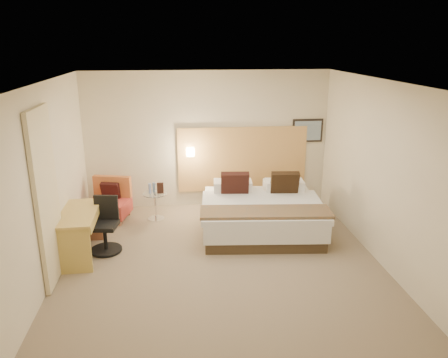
{
  "coord_description": "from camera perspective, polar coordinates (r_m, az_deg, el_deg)",
  "views": [
    {
      "loc": [
        -0.6,
        -5.95,
        3.22
      ],
      "look_at": [
        0.14,
        0.76,
        1.08
      ],
      "focal_mm": 35.0,
      "sensor_mm": 36.0,
      "label": 1
    }
  ],
  "objects": [
    {
      "name": "wall_right",
      "position": [
        6.93,
        19.76,
        0.84
      ],
      "size": [
        0.02,
        5.0,
        2.7
      ],
      "primitive_type": "cube",
      "color": "beige",
      "rests_on": "floor"
    },
    {
      "name": "side_table",
      "position": [
        8.3,
        -8.93,
        -3.34
      ],
      "size": [
        0.48,
        0.48,
        0.52
      ],
      "color": "white",
      "rests_on": "floor"
    },
    {
      "name": "headboard_panel",
      "position": [
        8.82,
        2.43,
        2.64
      ],
      "size": [
        2.6,
        0.04,
        1.3
      ],
      "primitive_type": "cube",
      "color": "tan",
      "rests_on": "wall_back"
    },
    {
      "name": "bottle_b",
      "position": [
        8.26,
        -9.13,
        -1.09
      ],
      "size": [
        0.06,
        0.06,
        0.19
      ],
      "primitive_type": "cylinder",
      "rotation": [
        0.0,
        0.0,
        -0.03
      ],
      "color": "#7998BB",
      "rests_on": "side_table"
    },
    {
      "name": "menu_folder",
      "position": [
        8.18,
        -8.32,
        -1.17
      ],
      "size": [
        0.12,
        0.05,
        0.2
      ],
      "primitive_type": "cube",
      "rotation": [
        0.0,
        0.0,
        -0.03
      ],
      "color": "#311A14",
      "rests_on": "side_table"
    },
    {
      "name": "art_canvas",
      "position": [
        8.98,
        10.89,
        6.21
      ],
      "size": [
        0.54,
        0.01,
        0.39
      ],
      "primitive_type": "cube",
      "color": "gray",
      "rests_on": "wall_back"
    },
    {
      "name": "desk_chair",
      "position": [
        7.23,
        -15.22,
        -6.37
      ],
      "size": [
        0.57,
        0.57,
        0.88
      ],
      "color": "black",
      "rests_on": "floor"
    },
    {
      "name": "wall_left",
      "position": [
        6.5,
        -22.14,
        -0.5
      ],
      "size": [
        0.02,
        5.0,
        2.7
      ],
      "primitive_type": "cube",
      "color": "beige",
      "rests_on": "floor"
    },
    {
      "name": "desk",
      "position": [
        7.07,
        -18.21,
        -5.27
      ],
      "size": [
        0.56,
        1.19,
        0.74
      ],
      "color": "tan",
      "rests_on": "floor"
    },
    {
      "name": "lamp_shade",
      "position": [
        8.57,
        -4.41,
        3.54
      ],
      "size": [
        0.15,
        0.15,
        0.15
      ],
      "primitive_type": "cube",
      "color": "#FBE9C3",
      "rests_on": "wall_back"
    },
    {
      "name": "lounge_chair",
      "position": [
        8.52,
        -14.74,
        -3.02
      ],
      "size": [
        0.86,
        0.8,
        0.77
      ],
      "color": "tan",
      "rests_on": "floor"
    },
    {
      "name": "curtain",
      "position": [
        6.3,
        -22.15,
        -2.31
      ],
      "size": [
        0.06,
        0.9,
        2.42
      ],
      "primitive_type": "cube",
      "color": "beige",
      "rests_on": "wall_left"
    },
    {
      "name": "wall_back",
      "position": [
        8.69,
        -2.17,
        5.13
      ],
      "size": [
        4.8,
        0.02,
        2.7
      ],
      "primitive_type": "cube",
      "color": "beige",
      "rests_on": "floor"
    },
    {
      "name": "wall_front",
      "position": [
        3.97,
        3.23,
        -10.63
      ],
      "size": [
        4.8,
        0.02,
        2.7
      ],
      "primitive_type": "cube",
      "color": "beige",
      "rests_on": "floor"
    },
    {
      "name": "floor",
      "position": [
        6.8,
        -0.46,
        -10.79
      ],
      "size": [
        4.8,
        5.0,
        0.02
      ],
      "primitive_type": "cube",
      "color": "#776650",
      "rests_on": "ground"
    },
    {
      "name": "lamp_arm",
      "position": [
        8.63,
        -4.43,
        3.64
      ],
      "size": [
        0.02,
        0.12,
        0.02
      ],
      "primitive_type": "cylinder",
      "rotation": [
        1.57,
        0.0,
        0.0
      ],
      "color": "silver",
      "rests_on": "wall_back"
    },
    {
      "name": "ceiling",
      "position": [
        6.01,
        -0.53,
        12.69
      ],
      "size": [
        4.8,
        5.0,
        0.02
      ],
      "primitive_type": "cube",
      "color": "white",
      "rests_on": "floor"
    },
    {
      "name": "art_frame",
      "position": [
        9.0,
        10.85,
        6.24
      ],
      "size": [
        0.62,
        0.03,
        0.47
      ],
      "primitive_type": "cube",
      "color": "black",
      "rests_on": "wall_back"
    },
    {
      "name": "bed",
      "position": [
        7.78,
        4.82,
        -4.33
      ],
      "size": [
        2.21,
        2.16,
        1.01
      ],
      "color": "#3A2D1D",
      "rests_on": "floor"
    },
    {
      "name": "bottle_a",
      "position": [
        8.22,
        -9.67,
        -1.22
      ],
      "size": [
        0.06,
        0.06,
        0.19
      ],
      "primitive_type": "cylinder",
      "rotation": [
        0.0,
        0.0,
        -0.03
      ],
      "color": "#899DD3",
      "rests_on": "side_table"
    }
  ]
}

